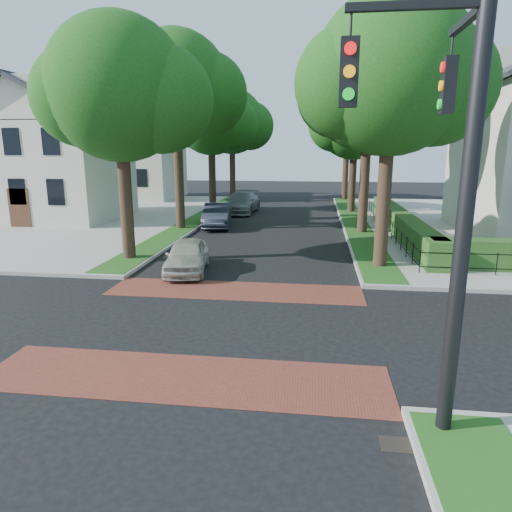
# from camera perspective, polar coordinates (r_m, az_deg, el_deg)

# --- Properties ---
(ground) EXTENTS (120.00, 120.00, 0.00)m
(ground) POSITION_cam_1_polar(r_m,az_deg,el_deg) (13.34, -5.06, -8.46)
(ground) COLOR black
(ground) RESTS_ON ground
(sidewalk_nw) EXTENTS (30.00, 30.00, 0.15)m
(sidewalk_nw) POSITION_cam_1_polar(r_m,az_deg,el_deg) (38.54, -27.98, 4.48)
(sidewalk_nw) COLOR gray
(sidewalk_nw) RESTS_ON ground
(crosswalk_far) EXTENTS (9.00, 2.20, 0.01)m
(crosswalk_far) POSITION_cam_1_polar(r_m,az_deg,el_deg) (16.30, -2.64, -4.33)
(crosswalk_far) COLOR maroon
(crosswalk_far) RESTS_ON ground
(crosswalk_near) EXTENTS (9.00, 2.20, 0.01)m
(crosswalk_near) POSITION_cam_1_polar(r_m,az_deg,el_deg) (10.53, -8.93, -14.78)
(crosswalk_near) COLOR maroon
(crosswalk_near) RESTS_ON ground
(storm_drain) EXTENTS (0.65, 0.45, 0.01)m
(storm_drain) POSITION_cam_1_polar(r_m,az_deg,el_deg) (8.77, 17.48, -21.58)
(storm_drain) COLOR black
(storm_drain) RESTS_ON ground
(grass_strip_ne) EXTENTS (1.60, 29.80, 0.02)m
(grass_strip_ne) POSITION_cam_1_polar(r_m,az_deg,el_deg) (31.66, 12.20, 4.30)
(grass_strip_ne) COLOR #254814
(grass_strip_ne) RESTS_ON sidewalk_ne
(grass_strip_nw) EXTENTS (1.60, 29.80, 0.02)m
(grass_strip_nw) POSITION_cam_1_polar(r_m,az_deg,el_deg) (32.59, -7.14, 4.75)
(grass_strip_nw) COLOR #254814
(grass_strip_nw) RESTS_ON sidewalk_nw
(tree_right_near) EXTENTS (7.75, 6.67, 10.66)m
(tree_right_near) POSITION_cam_1_polar(r_m,az_deg,el_deg) (19.72, 16.80, 20.60)
(tree_right_near) COLOR black
(tree_right_near) RESTS_ON sidewalk_ne
(tree_right_mid) EXTENTS (8.25, 7.09, 11.22)m
(tree_right_mid) POSITION_cam_1_polar(r_m,az_deg,el_deg) (27.66, 14.15, 19.23)
(tree_right_mid) COLOR black
(tree_right_mid) RESTS_ON sidewalk_ne
(tree_right_far) EXTENTS (7.25, 6.23, 9.74)m
(tree_right_far) POSITION_cam_1_polar(r_m,az_deg,el_deg) (36.48, 12.42, 16.07)
(tree_right_far) COLOR black
(tree_right_far) RESTS_ON sidewalk_ne
(tree_right_back) EXTENTS (7.50, 6.45, 10.20)m
(tree_right_back) POSITION_cam_1_polar(r_m,az_deg,el_deg) (45.47, 11.49, 15.95)
(tree_right_back) COLOR black
(tree_right_back) RESTS_ON sidewalk_ne
(tree_left_near) EXTENTS (7.50, 6.45, 10.20)m
(tree_left_near) POSITION_cam_1_polar(r_m,az_deg,el_deg) (21.10, -16.24, 19.13)
(tree_left_near) COLOR black
(tree_left_near) RESTS_ON sidewalk_nw
(tree_left_mid) EXTENTS (8.00, 6.88, 11.48)m
(tree_left_mid) POSITION_cam_1_polar(r_m,az_deg,el_deg) (28.73, -9.65, 19.92)
(tree_left_mid) COLOR black
(tree_left_mid) RESTS_ON sidewalk_nw
(tree_left_far) EXTENTS (7.00, 6.02, 9.86)m
(tree_left_far) POSITION_cam_1_polar(r_m,az_deg,el_deg) (37.28, -5.42, 16.57)
(tree_left_far) COLOR black
(tree_left_far) RESTS_ON sidewalk_nw
(tree_left_back) EXTENTS (7.75, 6.66, 10.44)m
(tree_left_back) POSITION_cam_1_polar(r_m,az_deg,el_deg) (46.12, -2.84, 16.33)
(tree_left_back) COLOR black
(tree_left_back) RESTS_ON sidewalk_nw
(hedge_main_road) EXTENTS (1.00, 18.00, 1.20)m
(hedge_main_road) POSITION_cam_1_polar(r_m,az_deg,el_deg) (27.85, 17.64, 4.01)
(hedge_main_road) COLOR #204718
(hedge_main_road) RESTS_ON sidewalk_ne
(fence_main_road) EXTENTS (0.06, 18.00, 0.90)m
(fence_main_road) POSITION_cam_1_polar(r_m,az_deg,el_deg) (27.74, 15.99, 3.77)
(fence_main_road) COLOR black
(fence_main_road) RESTS_ON sidewalk_ne
(house_left_near) EXTENTS (10.00, 9.00, 10.14)m
(house_left_near) POSITION_cam_1_polar(r_m,az_deg,el_deg) (35.19, -24.37, 12.30)
(house_left_near) COLOR beige
(house_left_near) RESTS_ON sidewalk_nw
(house_left_far) EXTENTS (10.00, 9.00, 10.14)m
(house_left_far) POSITION_cam_1_polar(r_m,az_deg,el_deg) (47.71, -15.42, 12.93)
(house_left_far) COLOR beige
(house_left_far) RESTS_ON sidewalk_nw
(traffic_signal) EXTENTS (2.17, 2.00, 8.00)m
(traffic_signal) POSITION_cam_1_polar(r_m,az_deg,el_deg) (7.97, 23.37, 10.62)
(traffic_signal) COLOR black
(traffic_signal) RESTS_ON sidewalk_se
(parked_car_front) EXTENTS (2.16, 4.15, 1.35)m
(parked_car_front) POSITION_cam_1_polar(r_m,az_deg,el_deg) (18.81, -8.62, 0.04)
(parked_car_front) COLOR #B8B7A6
(parked_car_front) RESTS_ON ground
(parked_car_middle) EXTENTS (2.22, 4.80, 1.52)m
(parked_car_middle) POSITION_cam_1_polar(r_m,az_deg,el_deg) (29.48, -4.88, 5.09)
(parked_car_middle) COLOR #212531
(parked_car_middle) RESTS_ON ground
(parked_car_rear) EXTENTS (2.59, 5.71, 1.62)m
(parked_car_rear) POSITION_cam_1_polar(r_m,az_deg,el_deg) (36.00, -1.83, 6.69)
(parked_car_rear) COLOR slate
(parked_car_rear) RESTS_ON ground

